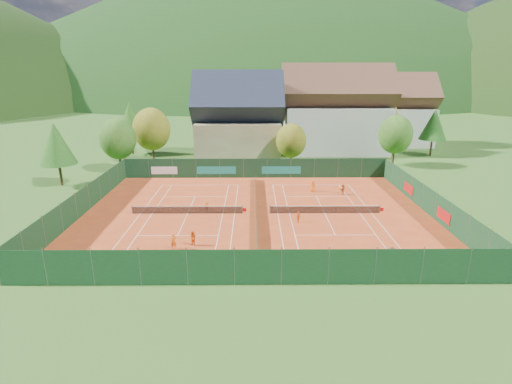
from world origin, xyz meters
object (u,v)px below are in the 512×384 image
Objects in this scene: player_right_far_b at (343,189)px; player_left_mid at (193,239)px; hotel_block_a at (335,115)px; ball_hopper at (392,249)px; player_left_far at (207,207)px; player_right_near at (298,217)px; chalet at (238,123)px; hotel_block_b at (392,114)px; player_left_near at (174,241)px; player_right_far_a at (313,186)px.

player_left_mid is at bearing -1.24° from player_right_far_b.
ball_hopper is at bearing -94.61° from hotel_block_a.
player_right_far_b is at bearing 91.77° from ball_hopper.
hotel_block_a is 42.17m from player_left_far.
player_left_mid reaches higher than ball_hopper.
player_left_mid is 12.23m from player_right_near.
chalet is 30.21m from player_left_far.
chalet is at bearing -157.01° from hotel_block_b.
player_left_near reaches higher than ball_hopper.
hotel_block_b is at bearing 72.06° from ball_hopper.
player_left_far is at bearing -95.40° from chalet.
hotel_block_a is (19.00, 6.00, 0.76)m from chalet.
chalet reaches higher than player_right_far_a.
chalet is 39.43m from player_left_mid.
chalet is 44.11m from ball_hopper.
player_right_far_b is (14.65, -22.71, -5.92)m from chalet.
player_left_far is (-2.79, -29.48, -5.98)m from chalet.
player_right_far_b is at bearing -98.62° from hotel_block_a.
player_left_near is (-23.77, -45.55, -6.60)m from hotel_block_a.
player_left_near is at bearing -125.19° from hotel_block_b.
player_left_near is 1.03× the size of player_left_mid.
ball_hopper is at bearing -18.39° from player_left_near.
ball_hopper is at bearing -92.63° from player_right_near.
player_right_near is at bearing 133.32° from ball_hopper.
hotel_block_b is 11.11× the size of player_left_near.
player_left_far is at bearing 147.46° from ball_hopper.
player_left_near is at bearing -96.87° from chalet.
hotel_block_a is 13.89× the size of player_left_near.
chalet reaches higher than player_left_mid.
player_left_near is at bearing 94.26° from player_left_far.
player_right_far_a is at bearing 102.49° from ball_hopper.
player_left_mid is 22.43m from player_right_far_a.
ball_hopper is 0.64× the size of player_right_near.
hotel_block_b is at bearing 88.37° from player_left_mid.
ball_hopper is 18.40m from player_left_mid.
player_right_near is 0.81× the size of player_right_far_a.
player_left_near is 14.05m from player_right_near.
hotel_block_a reaches higher than player_left_near.
hotel_block_b is (14.00, 8.00, -0.76)m from hotel_block_a.
hotel_block_b reaches higher than player_left_near.
player_right_near is at bearing 13.98° from player_left_near.
player_right_far_a reaches higher than player_left_mid.
player_right_far_a is at bearing -133.66° from player_left_far.
hotel_block_b is (33.00, 14.00, -0.01)m from chalet.
player_right_near is (10.38, -3.41, -0.02)m from player_left_far.
player_right_far_a is (13.64, 8.18, 0.13)m from player_left_far.
hotel_block_a is at bearing -99.08° from player_right_far_a.
player_left_near is 1.10× the size of player_right_far_b.
player_left_near is 10.27m from player_left_far.
player_right_far_a is at bearing -62.99° from chalet.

